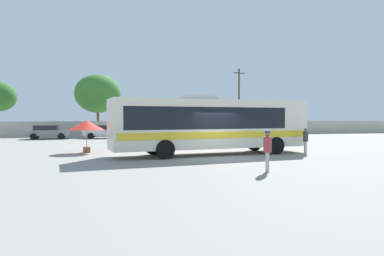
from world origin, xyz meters
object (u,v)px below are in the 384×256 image
object	(u,v)px
coach_bus_cream_yellow	(210,123)
attendant_by_bus_door	(306,139)
parked_car_leftmost_grey	(48,132)
roadside_tree_midleft	(98,94)
passenger_waiting_on_apron	(267,149)
parked_car_second_white	(106,131)
vendor_umbrella_near_gate_red	(87,126)
parked_car_third_dark_blue	(166,130)
roadside_tree_midright	(159,108)
parked_car_rightmost_dark_blue	(209,130)
utility_pole_near	(239,100)

from	to	relation	value
coach_bus_cream_yellow	attendant_by_bus_door	xyz separation A→B (m)	(5.76, -1.11, -0.98)
parked_car_leftmost_grey	roadside_tree_midleft	bearing A→B (deg)	55.82
passenger_waiting_on_apron	parked_car_second_white	world-z (taller)	passenger_waiting_on_apron
vendor_umbrella_near_gate_red	parked_car_third_dark_blue	world-z (taller)	vendor_umbrella_near_gate_red
passenger_waiting_on_apron	roadside_tree_midleft	xyz separation A→B (m)	(-7.32, 33.09, 4.34)
attendant_by_bus_door	roadside_tree_midleft	size ratio (longest dim) A/B	0.20
coach_bus_cream_yellow	passenger_waiting_on_apron	size ratio (longest dim) A/B	7.33
roadside_tree_midright	parked_car_rightmost_dark_blue	bearing A→B (deg)	-63.74
coach_bus_cream_yellow	vendor_umbrella_near_gate_red	xyz separation A→B (m)	(-7.22, 3.05, -0.16)
attendant_by_bus_door	parked_car_second_white	distance (m)	23.19
parked_car_rightmost_dark_blue	parked_car_leftmost_grey	bearing A→B (deg)	-177.42
parked_car_leftmost_grey	roadside_tree_midright	bearing A→B (deg)	37.77
attendant_by_bus_door	parked_car_leftmost_grey	world-z (taller)	attendant_by_bus_door
parked_car_second_white	roadside_tree_midright	world-z (taller)	roadside_tree_midright
passenger_waiting_on_apron	parked_car_leftmost_grey	bearing A→B (deg)	115.33
utility_pole_near	roadside_tree_midright	xyz separation A→B (m)	(-11.16, 2.58, -1.13)
parked_car_second_white	parked_car_rightmost_dark_blue	bearing A→B (deg)	3.79
vendor_umbrella_near_gate_red	parked_car_third_dark_blue	bearing A→B (deg)	63.84
parked_car_rightmost_dark_blue	roadside_tree_midleft	world-z (taller)	roadside_tree_midleft
passenger_waiting_on_apron	parked_car_third_dark_blue	xyz separation A→B (m)	(0.23, 25.87, -0.17)
parked_car_leftmost_grey	parked_car_second_white	distance (m)	5.87
vendor_umbrella_near_gate_red	utility_pole_near	world-z (taller)	utility_pole_near
attendant_by_bus_door	vendor_umbrella_near_gate_red	world-z (taller)	vendor_umbrella_near_gate_red
utility_pole_near	roadside_tree_midleft	xyz separation A→B (m)	(-19.41, -0.38, 0.52)
parked_car_rightmost_dark_blue	roadside_tree_midleft	size ratio (longest dim) A/B	0.56
coach_bus_cream_yellow	roadside_tree_midleft	distance (m)	27.22
vendor_umbrella_near_gate_red	parked_car_leftmost_grey	size ratio (longest dim) A/B	0.52
roadside_tree_midleft	vendor_umbrella_near_gate_red	bearing A→B (deg)	-90.53
parked_car_leftmost_grey	parked_car_second_white	bearing A→B (deg)	0.13
parked_car_leftmost_grey	parked_car_rightmost_dark_blue	world-z (taller)	parked_car_rightmost_dark_blue
attendant_by_bus_door	roadside_tree_midright	world-z (taller)	roadside_tree_midright
coach_bus_cream_yellow	vendor_umbrella_near_gate_red	world-z (taller)	coach_bus_cream_yellow
attendant_by_bus_door	parked_car_third_dark_blue	distance (m)	20.64
parked_car_rightmost_dark_blue	roadside_tree_midright	world-z (taller)	roadside_tree_midright
vendor_umbrella_near_gate_red	passenger_waiting_on_apron	bearing A→B (deg)	-53.15
passenger_waiting_on_apron	vendor_umbrella_near_gate_red	bearing A→B (deg)	126.85
parked_car_rightmost_dark_blue	roadside_tree_midleft	bearing A→B (deg)	153.48
roadside_tree_midright	passenger_waiting_on_apron	bearing A→B (deg)	-91.48
parked_car_leftmost_grey	utility_pole_near	bearing A→B (deg)	17.39
roadside_tree_midright	utility_pole_near	bearing A→B (deg)	-13.02
passenger_waiting_on_apron	vendor_umbrella_near_gate_red	distance (m)	12.59
parked_car_third_dark_blue	coach_bus_cream_yellow	bearing A→B (deg)	-91.65
parked_car_third_dark_blue	roadside_tree_midleft	xyz separation A→B (m)	(-7.55, 7.21, 4.51)
passenger_waiting_on_apron	parked_car_rightmost_dark_blue	bearing A→B (deg)	78.21
attendant_by_bus_door	parked_car_third_dark_blue	size ratio (longest dim) A/B	0.35
parked_car_second_white	parked_car_third_dark_blue	size ratio (longest dim) A/B	1.05
roadside_tree_midright	roadside_tree_midleft	bearing A→B (deg)	-160.24
attendant_by_bus_door	roadside_tree_midleft	world-z (taller)	roadside_tree_midleft
parked_car_second_white	utility_pole_near	distance (m)	20.36
parked_car_leftmost_grey	roadside_tree_midleft	distance (m)	9.85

